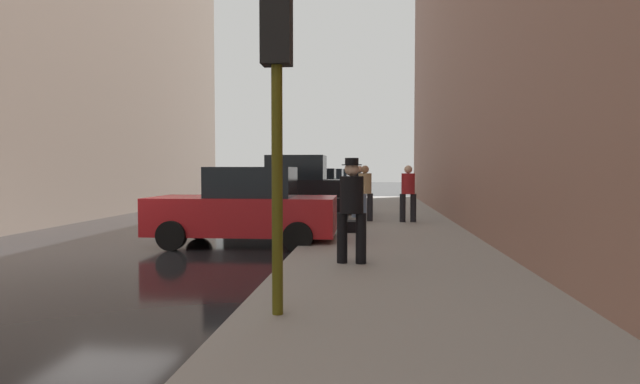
# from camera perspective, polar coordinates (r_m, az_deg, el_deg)

# --- Properties ---
(ground_plane) EXTENTS (120.00, 120.00, 0.00)m
(ground_plane) POSITION_cam_1_polar(r_m,az_deg,el_deg) (11.32, -23.52, -6.44)
(ground_plane) COLOR black
(sidewalk) EXTENTS (4.00, 40.00, 0.15)m
(sidewalk) POSITION_cam_1_polar(r_m,az_deg,el_deg) (9.88, 8.68, -7.11)
(sidewalk) COLOR gray
(sidewalk) RESTS_ON ground_plane
(parked_red_hatchback) EXTENTS (4.24, 2.14, 1.79)m
(parked_red_hatchback) POSITION_cam_1_polar(r_m,az_deg,el_deg) (11.58, -8.48, -1.83)
(parked_red_hatchback) COLOR #B2191E
(parked_red_hatchback) RESTS_ON ground_plane
(parked_black_suv) EXTENTS (4.61, 2.08, 2.25)m
(parked_black_suv) POSITION_cam_1_polar(r_m,az_deg,el_deg) (18.25, -3.16, 0.37)
(parked_black_suv) COLOR black
(parked_black_suv) RESTS_ON ground_plane
(parked_blue_sedan) EXTENTS (4.21, 2.09, 1.79)m
(parked_blue_sedan) POSITION_cam_1_polar(r_m,az_deg,el_deg) (24.59, -0.82, 0.51)
(parked_blue_sedan) COLOR navy
(parked_blue_sedan) RESTS_ON ground_plane
(parked_silver_sedan) EXTENTS (4.22, 2.10, 1.79)m
(parked_silver_sedan) POSITION_cam_1_polar(r_m,az_deg,el_deg) (30.95, 0.57, 0.93)
(parked_silver_sedan) COLOR #B7BABF
(parked_silver_sedan) RESTS_ON ground_plane
(parked_dark_green_sedan) EXTENTS (4.22, 2.09, 1.79)m
(parked_dark_green_sedan) POSITION_cam_1_polar(r_m,az_deg,el_deg) (36.84, 1.42, 1.19)
(parked_dark_green_sedan) COLOR #193828
(parked_dark_green_sedan) RESTS_ON ground_plane
(fire_hydrant) EXTENTS (0.42, 0.22, 0.70)m
(fire_hydrant) POSITION_cam_1_polar(r_m,az_deg,el_deg) (17.52, 2.39, -1.47)
(fire_hydrant) COLOR red
(fire_hydrant) RESTS_ON sidewalk
(traffic_light) EXTENTS (0.32, 0.32, 3.60)m
(traffic_light) POSITION_cam_1_polar(r_m,az_deg,el_deg) (5.52, -4.95, 13.29)
(traffic_light) COLOR #514C0F
(traffic_light) RESTS_ON sidewalk
(pedestrian_in_jeans) EXTENTS (0.52, 0.46, 1.71)m
(pedestrian_in_jeans) POSITION_cam_1_polar(r_m,az_deg,el_deg) (16.54, 4.50, 0.39)
(pedestrian_in_jeans) COLOR #728CB2
(pedestrian_in_jeans) RESTS_ON sidewalk
(pedestrian_in_red_jacket) EXTENTS (0.51, 0.43, 1.71)m
(pedestrian_in_red_jacket) POSITION_cam_1_polar(r_m,az_deg,el_deg) (15.27, 10.03, 0.18)
(pedestrian_in_red_jacket) COLOR black
(pedestrian_in_red_jacket) RESTS_ON sidewalk
(pedestrian_in_tan_coat) EXTENTS (0.53, 0.48, 1.71)m
(pedestrian_in_tan_coat) POSITION_cam_1_polar(r_m,az_deg,el_deg) (15.35, 5.16, 0.22)
(pedestrian_in_tan_coat) COLOR black
(pedestrian_in_tan_coat) RESTS_ON sidewalk
(pedestrian_with_fedora) EXTENTS (0.51, 0.44, 1.78)m
(pedestrian_with_fedora) POSITION_cam_1_polar(r_m,az_deg,el_deg) (8.41, 3.63, -1.49)
(pedestrian_with_fedora) COLOR black
(pedestrian_with_fedora) RESTS_ON sidewalk
(rolling_suitcase) EXTENTS (0.37, 0.56, 1.04)m
(rolling_suitcase) POSITION_cam_1_polar(r_m,az_deg,el_deg) (15.85, 2.53, -1.92)
(rolling_suitcase) COLOR black
(rolling_suitcase) RESTS_ON sidewalk
(duffel_bag) EXTENTS (0.32, 0.44, 0.28)m
(duffel_bag) POSITION_cam_1_polar(r_m,az_deg,el_deg) (12.72, 3.50, -3.94)
(duffel_bag) COLOR black
(duffel_bag) RESTS_ON sidewalk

